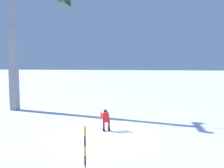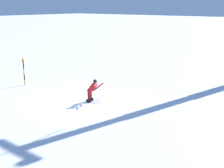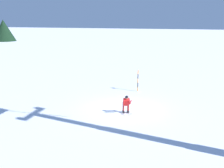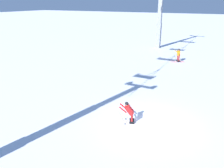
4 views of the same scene
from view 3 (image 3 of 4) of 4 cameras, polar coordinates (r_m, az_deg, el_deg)
The scene contains 3 objects.
ground_plane at distance 20.89m, azimuth 2.45°, elevation -4.87°, with size 260.00×260.00×0.00m, color white.
skier_carving_main at distance 19.54m, azimuth 2.87°, elevation -3.85°, with size 1.11×1.73×1.47m.
trail_marker_pole at distance 25.35m, azimuth 5.20°, elevation 0.86°, with size 0.07×0.28×1.96m.
Camera 3 is at (-4.25, 19.37, 6.58)m, focal length 45.66 mm.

